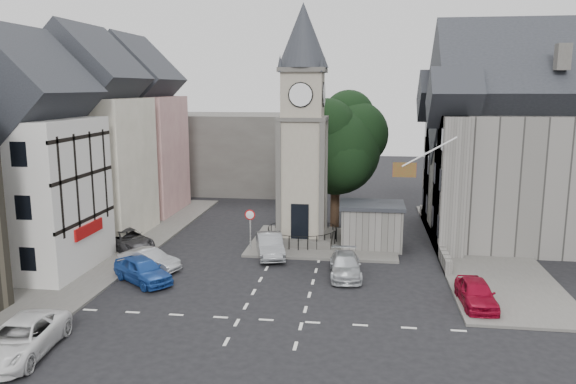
# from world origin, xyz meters

# --- Properties ---
(ground) EXTENTS (120.00, 120.00, 0.00)m
(ground) POSITION_xyz_m (0.00, 0.00, 0.00)
(ground) COLOR black
(ground) RESTS_ON ground
(pavement_west) EXTENTS (6.00, 30.00, 0.14)m
(pavement_west) POSITION_xyz_m (-12.50, 6.00, 0.07)
(pavement_west) COLOR #595651
(pavement_west) RESTS_ON ground
(pavement_east) EXTENTS (6.00, 26.00, 0.14)m
(pavement_east) POSITION_xyz_m (12.00, 8.00, 0.07)
(pavement_east) COLOR #595651
(pavement_east) RESTS_ON ground
(central_island) EXTENTS (10.00, 8.00, 0.16)m
(central_island) POSITION_xyz_m (1.50, 8.00, 0.08)
(central_island) COLOR #595651
(central_island) RESTS_ON ground
(road_markings) EXTENTS (20.00, 8.00, 0.01)m
(road_markings) POSITION_xyz_m (0.00, -5.50, 0.01)
(road_markings) COLOR silver
(road_markings) RESTS_ON ground
(clock_tower) EXTENTS (4.86, 4.86, 16.25)m
(clock_tower) POSITION_xyz_m (0.00, 7.99, 8.12)
(clock_tower) COLOR #4C4944
(clock_tower) RESTS_ON ground
(stone_shelter) EXTENTS (4.30, 3.30, 3.08)m
(stone_shelter) POSITION_xyz_m (4.80, 7.50, 1.55)
(stone_shelter) COLOR #63605B
(stone_shelter) RESTS_ON ground
(town_tree) EXTENTS (7.20, 7.20, 10.80)m
(town_tree) POSITION_xyz_m (2.00, 13.00, 6.97)
(town_tree) COLOR black
(town_tree) RESTS_ON ground
(warning_sign_post) EXTENTS (0.70, 0.19, 2.85)m
(warning_sign_post) POSITION_xyz_m (-3.20, 5.43, 2.03)
(warning_sign_post) COLOR black
(warning_sign_post) RESTS_ON ground
(terrace_pink) EXTENTS (8.10, 7.60, 12.80)m
(terrace_pink) POSITION_xyz_m (-15.50, 16.00, 6.58)
(terrace_pink) COLOR tan
(terrace_pink) RESTS_ON ground
(terrace_cream) EXTENTS (8.10, 7.60, 12.80)m
(terrace_cream) POSITION_xyz_m (-15.50, 8.00, 6.58)
(terrace_cream) COLOR beige
(terrace_cream) RESTS_ON ground
(terrace_tudor) EXTENTS (8.10, 7.60, 12.00)m
(terrace_tudor) POSITION_xyz_m (-15.50, 0.00, 6.19)
(terrace_tudor) COLOR silver
(terrace_tudor) RESTS_ON ground
(backdrop_west) EXTENTS (20.00, 10.00, 8.00)m
(backdrop_west) POSITION_xyz_m (-12.00, 28.00, 4.00)
(backdrop_west) COLOR #4C4944
(backdrop_west) RESTS_ON ground
(east_building) EXTENTS (14.40, 11.40, 12.60)m
(east_building) POSITION_xyz_m (15.59, 11.00, 6.26)
(east_building) COLOR #63605B
(east_building) RESTS_ON ground
(east_boundary_wall) EXTENTS (0.40, 16.00, 0.90)m
(east_boundary_wall) POSITION_xyz_m (9.20, 10.00, 0.45)
(east_boundary_wall) COLOR #63605B
(east_boundary_wall) RESTS_ON ground
(flagpole) EXTENTS (3.68, 0.10, 2.74)m
(flagpole) POSITION_xyz_m (8.00, 4.00, 7.00)
(flagpole) COLOR white
(flagpole) RESTS_ON ground
(car_west_blue) EXTENTS (4.40, 3.97, 1.45)m
(car_west_blue) POSITION_xyz_m (-7.95, -1.33, 0.72)
(car_west_blue) COLOR #1C479E
(car_west_blue) RESTS_ON ground
(car_west_silver) EXTENTS (4.10, 2.50, 1.27)m
(car_west_silver) POSITION_xyz_m (-8.38, 0.75, 0.64)
(car_west_silver) COLOR #A4A8AC
(car_west_silver) RESTS_ON ground
(car_west_grey) EXTENTS (5.03, 4.88, 1.33)m
(car_west_grey) POSITION_xyz_m (-11.50, 4.80, 0.67)
(car_west_grey) COLOR #313134
(car_west_grey) RESTS_ON ground
(car_island_silver) EXTENTS (2.67, 4.75, 1.48)m
(car_island_silver) POSITION_xyz_m (-1.72, 4.50, 0.74)
(car_island_silver) COLOR gray
(car_island_silver) RESTS_ON ground
(car_island_east) EXTENTS (2.10, 4.47, 1.26)m
(car_island_east) POSITION_xyz_m (3.26, 1.30, 0.63)
(car_island_east) COLOR #B0B4B9
(car_island_east) RESTS_ON ground
(car_east_red) EXTENTS (1.79, 4.06, 1.36)m
(car_east_red) POSITION_xyz_m (9.89, -2.38, 0.68)
(car_east_red) COLOR maroon
(car_east_red) RESTS_ON ground
(van_sw_white) EXTENTS (2.84, 5.37, 1.44)m
(van_sw_white) POSITION_xyz_m (-9.50, -10.35, 0.72)
(van_sw_white) COLOR white
(van_sw_white) RESTS_ON ground
(pedestrian) EXTENTS (0.68, 0.48, 1.78)m
(pedestrian) POSITION_xyz_m (11.48, 8.37, 0.89)
(pedestrian) COLOR beige
(pedestrian) RESTS_ON ground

